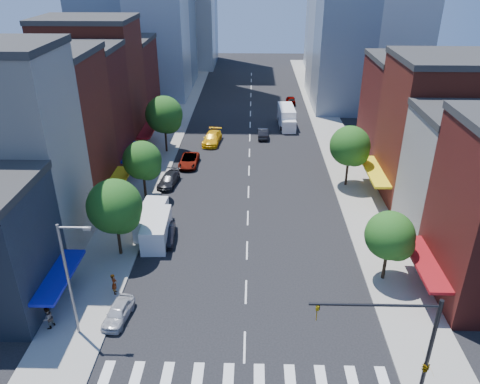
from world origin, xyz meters
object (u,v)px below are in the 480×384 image
Objects in this scene: parked_car_front at (118,312)px; cargo_van_far at (151,220)px; traffic_car_far at (291,100)px; taxi at (212,138)px; parked_car_second at (167,234)px; parked_car_rear at (169,180)px; box_truck at (287,118)px; pedestrian_near at (114,284)px; parked_car_third at (189,160)px; traffic_car_oncoming at (263,133)px; cargo_van_near at (156,230)px; pedestrian_far at (48,318)px.

cargo_van_far reaches higher than parked_car_front.
traffic_car_far reaches higher than parked_car_front.
taxi is (4.05, 36.98, 0.16)m from parked_car_front.
cargo_van_far is 1.41× the size of traffic_car_far.
taxi is (4.01, 24.31, -0.39)m from cargo_van_far.
parked_car_front is 37.20m from taxi.
parked_car_second reaches higher than parked_car_rear.
box_truck is at bearing 62.59° from parked_car_rear.
pedestrian_near is at bearing -92.07° from taxi.
traffic_car_far is (16.87, 34.77, 0.03)m from parked_car_rear.
traffic_car_oncoming is (9.74, 10.73, 0.01)m from parked_car_third.
traffic_car_oncoming reaches higher than traffic_car_far.
traffic_car_far is 57.79m from pedestrian_near.
parked_car_rear is at bearing -14.73° from pedestrian_near.
traffic_car_far is (15.98, 47.01, -0.49)m from cargo_van_near.
taxi is at bearing 91.20° from parked_car_front.
parked_car_third is 18.14m from cargo_van_near.
parked_car_rear reaches higher than parked_car_front.
parked_car_second is at bearing -114.54° from box_truck.
cargo_van_far is at bearing -177.10° from pedestrian_far.
parked_car_rear is (-1.79, 11.99, -0.01)m from parked_car_second.
cargo_van_near is 3.15× the size of pedestrian_near.
taxi is (2.26, 25.95, 0.12)m from parked_car_second.
pedestrian_near is 5.50m from pedestrian_far.
cargo_van_far reaches higher than pedestrian_far.
taxi is (3.16, 26.20, -0.39)m from cargo_van_near.
taxi reaches higher than parked_car_rear.
cargo_van_near is 0.75× the size of box_truck.
cargo_van_near reaches higher than parked_car_third.
parked_car_front is 0.65× the size of cargo_van_far.
parked_car_second is 2.45m from cargo_van_far.
parked_car_front is 0.68× the size of taxi.
traffic_car_far is (15.18, 28.90, 0.01)m from parked_car_third.
traffic_car_oncoming is (7.39, 2.64, -0.11)m from taxi.
parked_car_rear is 1.13× the size of traffic_car_far.
cargo_van_far reaches higher than traffic_car_oncoming.
parked_car_front is 0.89× the size of traffic_car_oncoming.
cargo_van_near reaches higher than taxi.
traffic_car_far is at bearing 80.20° from box_truck.
traffic_car_far is at bearing -29.91° from pedestrian_near.
cargo_van_far is at bearing -93.02° from taxi.
cargo_van_far is (0.04, 12.67, 0.55)m from parked_car_front.
parked_car_second is at bearing 12.95° from cargo_van_near.
parked_car_second is at bearing -88.48° from parked_car_third.
pedestrian_near is (-16.29, -42.06, -0.38)m from box_truck.
parked_car_second is 49.14m from traffic_car_far.
cargo_van_near is (-0.90, -0.25, 0.51)m from parked_car_second.
parked_car_front is 0.82× the size of parked_car_rear.
traffic_car_far reaches higher than parked_car_third.
traffic_car_oncoming reaches higher than parked_car_rear.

